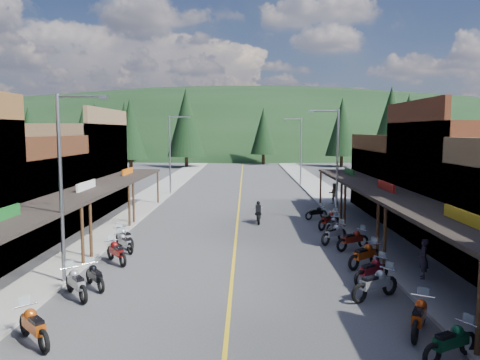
{
  "coord_description": "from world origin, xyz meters",
  "views": [
    {
      "loc": [
        0.61,
        -25.2,
        6.49
      ],
      "look_at": [
        0.19,
        7.97,
        3.0
      ],
      "focal_mm": 35.0,
      "sensor_mm": 36.0,
      "label": 1
    }
  ],
  "objects_px": {
    "shop_west_3": "(63,169)",
    "bike_west_7": "(124,242)",
    "shop_east_2": "(475,183)",
    "bike_east_3": "(419,315)",
    "pine_8": "(84,135)",
    "bike_east_4": "(375,282)",
    "pine_9": "(403,132)",
    "bike_east_8": "(334,233)",
    "pedestrian_east_a": "(423,259)",
    "pine_5": "(408,124)",
    "bike_east_5": "(372,269)",
    "bike_east_6": "(365,254)",
    "pine_10": "(130,129)",
    "pine_11": "(391,126)",
    "bike_west_6": "(116,251)",
    "bike_west_3": "(34,324)",
    "pine_7": "(95,127)",
    "bike_west_4": "(76,282)",
    "bike_east_10": "(329,219)",
    "streetlight_1": "(171,151)",
    "bike_east_2": "(451,340)",
    "streetlight_3": "(300,148)",
    "streetlight_0": "(64,180)",
    "pine_2": "(186,122)",
    "shop_east_3": "(414,182)",
    "pine_4": "(342,127)",
    "pine_1": "(125,127)",
    "pine_3": "(263,131)",
    "pedestrian_east_b": "(334,193)",
    "bike_west_8": "(124,236)",
    "rider_on_bike": "(258,214)",
    "pine_0": "(29,131)",
    "bike_east_9": "(332,224)",
    "shop_west_2": "(1,199)",
    "streetlight_2": "(335,160)"
  },
  "relations": [
    {
      "from": "pine_5",
      "to": "bike_east_9",
      "type": "bearing_deg",
      "value": -112.38
    },
    {
      "from": "streetlight_0",
      "to": "bike_east_2",
      "type": "relative_size",
      "value": 3.76
    },
    {
      "from": "pine_8",
      "to": "bike_east_4",
      "type": "relative_size",
      "value": 4.26
    },
    {
      "from": "streetlight_3",
      "to": "bike_east_8",
      "type": "bearing_deg",
      "value": -92.49
    },
    {
      "from": "pine_5",
      "to": "bike_east_3",
      "type": "bearing_deg",
      "value": -108.6
    },
    {
      "from": "bike_east_2",
      "to": "bike_east_6",
      "type": "distance_m",
      "value": 9.14
    },
    {
      "from": "bike_west_6",
      "to": "pine_2",
      "type": "bearing_deg",
      "value": 57.11
    },
    {
      "from": "streetlight_1",
      "to": "pine_3",
      "type": "height_order",
      "value": "pine_3"
    },
    {
      "from": "pine_4",
      "to": "pine_7",
      "type": "distance_m",
      "value": 52.5
    },
    {
      "from": "streetlight_2",
      "to": "pine_7",
      "type": "relative_size",
      "value": 0.64
    },
    {
      "from": "shop_west_2",
      "to": "shop_east_2",
      "type": "bearing_deg",
      "value": 0.0
    },
    {
      "from": "pine_11",
      "to": "bike_west_3",
      "type": "height_order",
      "value": "pine_11"
    },
    {
      "from": "pine_3",
      "to": "pine_9",
      "type": "bearing_deg",
      "value": -46.4
    },
    {
      "from": "pedestrian_east_a",
      "to": "pine_5",
      "type": "bearing_deg",
      "value": 175.69
    },
    {
      "from": "pine_8",
      "to": "bike_east_2",
      "type": "bearing_deg",
      "value": -61.59
    },
    {
      "from": "bike_west_7",
      "to": "pedestrian_east_b",
      "type": "relative_size",
      "value": 1.09
    },
    {
      "from": "pine_2",
      "to": "pine_8",
      "type": "height_order",
      "value": "pine_2"
    },
    {
      "from": "streetlight_3",
      "to": "streetlight_1",
      "type": "bearing_deg",
      "value": -150.09
    },
    {
      "from": "pine_4",
      "to": "rider_on_bike",
      "type": "height_order",
      "value": "pine_4"
    },
    {
      "from": "bike_east_3",
      "to": "bike_east_4",
      "type": "distance_m",
      "value": 3.17
    },
    {
      "from": "streetlight_0",
      "to": "pedestrian_east_a",
      "type": "distance_m",
      "value": 15.6
    },
    {
      "from": "streetlight_1",
      "to": "bike_west_6",
      "type": "relative_size",
      "value": 3.63
    },
    {
      "from": "bike_west_3",
      "to": "pine_10",
      "type": "bearing_deg",
      "value": 57.55
    },
    {
      "from": "shop_west_3",
      "to": "pine_11",
      "type": "distance_m",
      "value": 43.22
    },
    {
      "from": "shop_east_2",
      "to": "bike_west_4",
      "type": "distance_m",
      "value": 22.05
    },
    {
      "from": "shop_east_2",
      "to": "bike_east_3",
      "type": "bearing_deg",
      "value": -121.51
    },
    {
      "from": "pine_5",
      "to": "streetlight_2",
      "type": "bearing_deg",
      "value": -112.91
    },
    {
      "from": "pine_7",
      "to": "bike_west_4",
      "type": "height_order",
      "value": "pine_7"
    },
    {
      "from": "pine_9",
      "to": "bike_east_8",
      "type": "xyz_separation_m",
      "value": [
        -18.29,
        -43.6,
        -5.74
      ]
    },
    {
      "from": "shop_east_2",
      "to": "bike_east_10",
      "type": "relative_size",
      "value": 4.68
    },
    {
      "from": "shop_east_2",
      "to": "pedestrian_east_b",
      "type": "relative_size",
      "value": 6.05
    },
    {
      "from": "pine_0",
      "to": "streetlight_1",
      "type": "bearing_deg",
      "value": -50.44
    },
    {
      "from": "shop_east_2",
      "to": "bike_west_4",
      "type": "relative_size",
      "value": 4.83
    },
    {
      "from": "pine_4",
      "to": "pine_1",
      "type": "bearing_deg",
      "value": 166.61
    },
    {
      "from": "shop_east_3",
      "to": "pine_10",
      "type": "bearing_deg",
      "value": 129.37
    },
    {
      "from": "shop_west_3",
      "to": "pine_11",
      "type": "bearing_deg",
      "value": 38.32
    },
    {
      "from": "streetlight_0",
      "to": "bike_west_7",
      "type": "bearing_deg",
      "value": 79.17
    },
    {
      "from": "bike_west_8",
      "to": "rider_on_bike",
      "type": "distance_m",
      "value": 10.42
    },
    {
      "from": "bike_east_4",
      "to": "bike_east_2",
      "type": "bearing_deg",
      "value": -23.0
    },
    {
      "from": "bike_east_5",
      "to": "bike_east_6",
      "type": "distance_m",
      "value": 2.38
    },
    {
      "from": "streetlight_3",
      "to": "pine_1",
      "type": "relative_size",
      "value": 0.64
    },
    {
      "from": "pine_5",
      "to": "shop_west_3",
      "type": "bearing_deg",
      "value": -128.21
    },
    {
      "from": "pine_11",
      "to": "bike_west_6",
      "type": "distance_m",
      "value": 48.73
    },
    {
      "from": "streetlight_0",
      "to": "pine_10",
      "type": "xyz_separation_m",
      "value": [
        -11.05,
        56.0,
        2.32
      ]
    },
    {
      "from": "pedestrian_east_a",
      "to": "pine_10",
      "type": "bearing_deg",
      "value": -140.6
    },
    {
      "from": "bike_east_5",
      "to": "bike_east_8",
      "type": "height_order",
      "value": "bike_east_8"
    },
    {
      "from": "bike_west_3",
      "to": "bike_west_7",
      "type": "distance_m",
      "value": 11.0
    },
    {
      "from": "bike_west_6",
      "to": "pine_4",
      "type": "bearing_deg",
      "value": 32.41
    },
    {
      "from": "shop_west_3",
      "to": "bike_west_7",
      "type": "distance_m",
      "value": 14.6
    },
    {
      "from": "streetlight_0",
      "to": "bike_east_2",
      "type": "xyz_separation_m",
      "value": [
        13.35,
        -6.5,
        -3.85
      ]
    }
  ]
}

